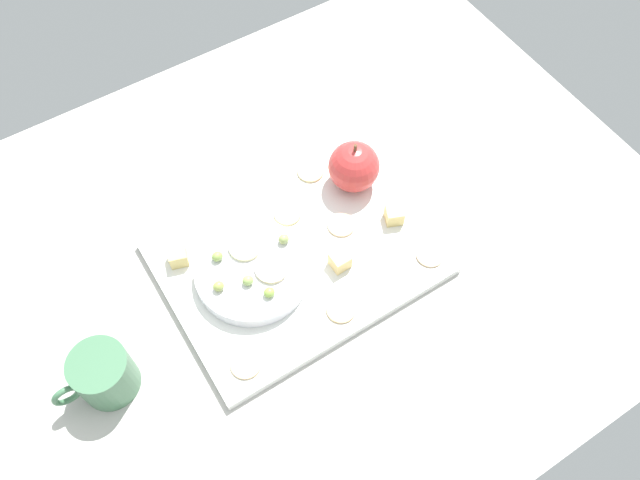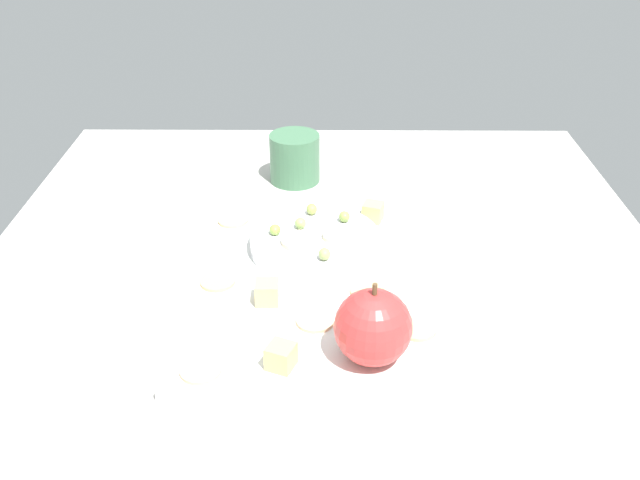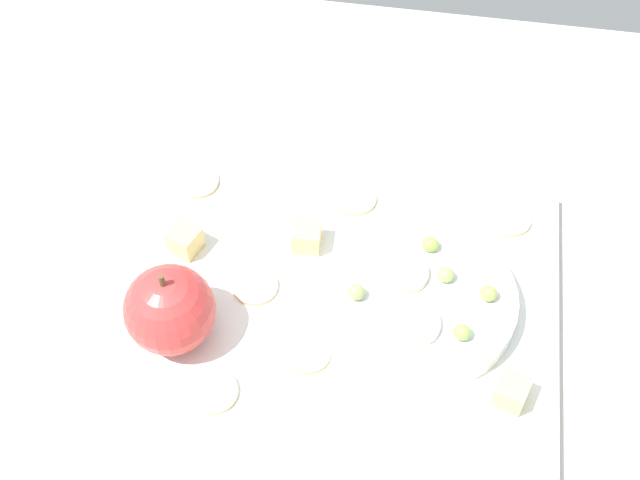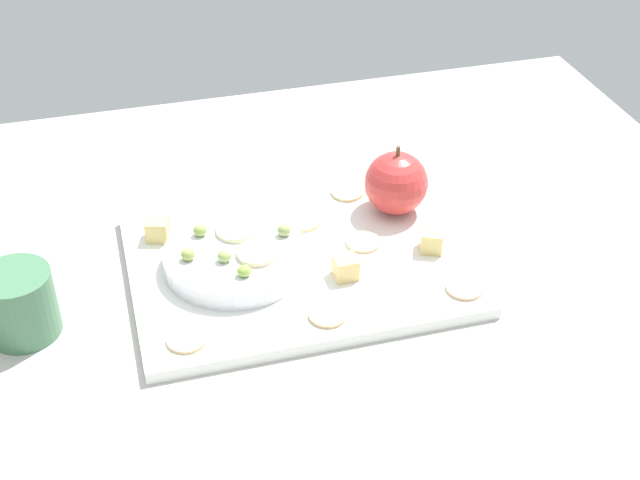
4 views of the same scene
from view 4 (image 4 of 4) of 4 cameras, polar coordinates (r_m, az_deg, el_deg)
table at (r=108.73cm, az=-0.14°, el=-1.66°), size 110.66×89.06×3.00cm
platter at (r=105.45cm, az=-1.47°, el=-1.49°), size 38.70×29.52×1.51cm
serving_dish at (r=103.56cm, az=-5.39°, el=-1.13°), size 16.49×16.49×2.31cm
apple_whole at (r=111.49cm, az=4.86°, el=3.62°), size 7.94×7.94×7.94cm
apple_stem at (r=109.14cm, az=4.98°, el=5.65°), size 0.50×0.50×1.20cm
cheese_cube_0 at (r=101.45cm, az=1.63°, el=-1.75°), size 2.66×2.66×2.61cm
cheese_cube_1 at (r=106.34cm, az=7.11°, el=-0.05°), size 3.41×3.41×2.61cm
cheese_cube_2 at (r=109.21cm, az=-10.27°, el=0.68°), size 3.28×3.28×2.61cm
cracker_0 at (r=101.51cm, az=9.16°, el=-3.04°), size 4.20×4.20×0.40cm
cracker_1 at (r=96.69cm, az=0.50°, el=-4.79°), size 4.20×4.20×0.40cm
cracker_2 at (r=110.72cm, az=-1.09°, el=1.17°), size 4.20×4.20×0.40cm
cracker_3 at (r=94.76cm, az=-8.47°, el=-6.28°), size 4.20×4.20×0.40cm
cracker_4 at (r=116.33cm, az=1.74°, el=3.04°), size 4.20×4.20×0.40cm
cracker_5 at (r=107.29cm, az=2.76°, el=-0.14°), size 4.20×4.20×0.40cm
grape_0 at (r=101.56cm, az=-8.39°, el=-0.91°), size 1.61×1.45×1.44cm
grape_1 at (r=98.52cm, az=-4.85°, el=-1.97°), size 1.61×1.45×1.32cm
grape_2 at (r=105.21cm, az=-7.64°, el=0.61°), size 1.61×1.45×1.43cm
grape_3 at (r=100.80cm, az=-6.10°, el=-1.02°), size 1.61×1.45×1.43cm
grape_4 at (r=104.24cm, az=-2.28°, el=0.59°), size 1.61×1.45×1.47cm
apple_slice_0 at (r=105.49cm, az=-5.35°, el=0.63°), size 4.71×4.71×0.60cm
apple_slice_1 at (r=101.58cm, az=-3.98°, el=-0.85°), size 4.71×4.71×0.60cm
cup at (r=100.02cm, az=-18.64°, el=-3.87°), size 11.01×7.80×7.64cm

